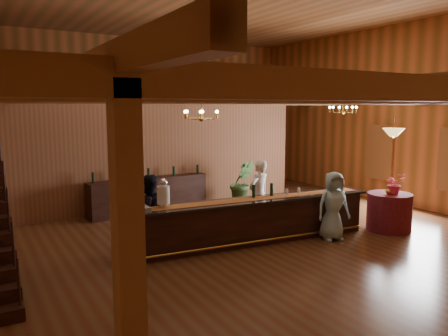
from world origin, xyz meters
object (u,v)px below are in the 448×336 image
bartender (259,195)px  chandelier_right (343,109)px  tasting_bar (252,221)px  raffle_drum (338,184)px  guest (333,206)px  backbar_shelf (149,195)px  beverage_dispenser (163,194)px  floor_plant (242,182)px  staff_second (149,212)px  round_table (389,212)px  chandelier_left (202,114)px  pendant_lamp (393,132)px

bartender → chandelier_right: bearing=175.3°
tasting_bar → raffle_drum: (2.32, -0.26, 0.66)m
chandelier_right → bartender: 3.93m
guest → backbar_shelf: bearing=136.4°
beverage_dispenser → floor_plant: 4.99m
beverage_dispenser → floor_plant: beverage_dispenser is taller
raffle_drum → chandelier_right: 2.97m
chandelier_right → guest: (-2.33, -2.12, -2.15)m
raffle_drum → staff_second: staff_second is taller
round_table → chandelier_left: 5.22m
raffle_drum → floor_plant: bearing=96.9°
round_table → chandelier_left: chandelier_left is taller
chandelier_left → guest: size_ratio=0.51×
backbar_shelf → pendant_lamp: pendant_lamp is taller
round_table → pendant_lamp: (0.00, -0.00, 1.94)m
beverage_dispenser → chandelier_left: bearing=14.6°
raffle_drum → floor_plant: size_ratio=0.24×
backbar_shelf → staff_second: staff_second is taller
raffle_drum → staff_second: (-4.45, 0.97, -0.36)m
staff_second → floor_plant: (4.02, 2.62, -0.11)m
beverage_dispenser → staff_second: staff_second is taller
tasting_bar → chandelier_left: size_ratio=7.43×
tasting_bar → guest: guest is taller
beverage_dispenser → backbar_shelf: (1.06, 3.64, -0.77)m
chandelier_right → bartender: size_ratio=0.46×
tasting_bar → guest: 1.89m
raffle_drum → backbar_shelf: raffle_drum is taller
raffle_drum → backbar_shelf: size_ratio=0.10×
backbar_shelf → bartender: bartender is taller
beverage_dispenser → chandelier_right: (6.04, 1.13, 1.67)m
bartender → raffle_drum: bearing=131.1°
beverage_dispenser → staff_second: 0.68m
round_table → staff_second: bearing=164.2°
tasting_bar → pendant_lamp: pendant_lamp is taller
tasting_bar → chandelier_right: chandelier_right is taller
chandelier_right → guest: 3.82m
beverage_dispenser → guest: (3.71, -0.98, -0.49)m
chandelier_left → round_table: bearing=-17.2°
raffle_drum → chandelier_left: chandelier_left is taller
beverage_dispenser → staff_second: bearing=106.8°
pendant_lamp → staff_second: pendant_lamp is taller
pendant_lamp → floor_plant: bearing=110.6°
pendant_lamp → round_table: bearing=153.4°
floor_plant → staff_second: bearing=-146.9°
round_table → raffle_drum: bearing=152.0°
chandelier_left → bartender: size_ratio=0.46×
beverage_dispenser → chandelier_right: size_ratio=0.75×
guest → raffle_drum: bearing=55.1°
bartender → guest: bearing=107.4°
raffle_drum → bartender: size_ratio=0.20×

